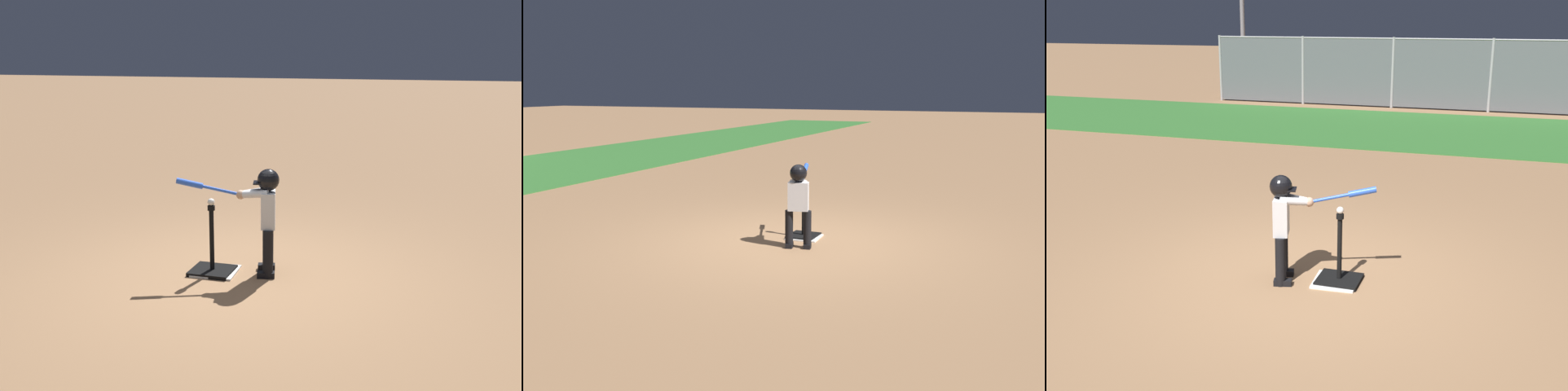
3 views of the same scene
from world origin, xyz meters
TOP-DOWN VIEW (x-y plane):
  - ground_plane at (0.00, 0.00)m, footprint 90.00×90.00m
  - home_plate at (0.29, -0.05)m, footprint 0.46×0.46m
  - batting_tee at (0.32, -0.03)m, footprint 0.43×0.39m
  - batter_child at (-0.21, -0.16)m, footprint 1.03×0.44m
  - baseball at (0.32, -0.03)m, footprint 0.07×0.07m

SIDE VIEW (x-z plane):
  - ground_plane at x=0.00m, z-range 0.00..0.00m
  - home_plate at x=0.29m, z-range 0.00..0.02m
  - batting_tee at x=0.32m, z-range -0.26..0.46m
  - batter_child at x=-0.21m, z-range 0.15..1.26m
  - baseball at x=0.32m, z-range 0.73..0.80m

